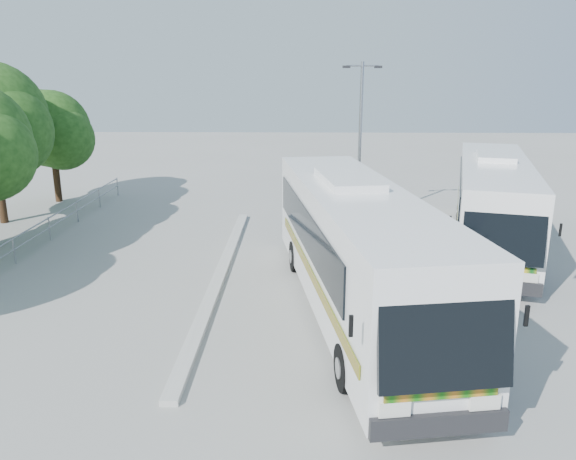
{
  "coord_description": "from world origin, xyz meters",
  "views": [
    {
      "loc": [
        0.44,
        -16.26,
        6.78
      ],
      "look_at": [
        0.02,
        2.76,
        1.42
      ],
      "focal_mm": 35.0,
      "sensor_mm": 36.0,
      "label": 1
    }
  ],
  "objects_px": {
    "tree_far_e": "(52,129)",
    "coach_adjacent": "(493,201)",
    "coach_main": "(356,246)",
    "lamppost": "(360,137)"
  },
  "relations": [
    {
      "from": "tree_far_e",
      "to": "coach_adjacent",
      "type": "bearing_deg",
      "value": -20.48
    },
    {
      "from": "coach_main",
      "to": "lamppost",
      "type": "relative_size",
      "value": 1.84
    },
    {
      "from": "tree_far_e",
      "to": "coach_main",
      "type": "xyz_separation_m",
      "value": [
        14.66,
        -14.26,
        -1.9
      ]
    },
    {
      "from": "coach_adjacent",
      "to": "lamppost",
      "type": "relative_size",
      "value": 1.74
    },
    {
      "from": "coach_adjacent",
      "to": "coach_main",
      "type": "bearing_deg",
      "value": -117.25
    },
    {
      "from": "coach_main",
      "to": "coach_adjacent",
      "type": "height_order",
      "value": "coach_main"
    },
    {
      "from": "coach_main",
      "to": "lamppost",
      "type": "height_order",
      "value": "lamppost"
    },
    {
      "from": "coach_adjacent",
      "to": "lamppost",
      "type": "xyz_separation_m",
      "value": [
        -4.95,
        3.6,
        2.11
      ]
    },
    {
      "from": "coach_main",
      "to": "lamppost",
      "type": "xyz_separation_m",
      "value": [
        1.09,
        10.13,
        2.0
      ]
    },
    {
      "from": "tree_far_e",
      "to": "coach_main",
      "type": "relative_size",
      "value": 0.44
    }
  ]
}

